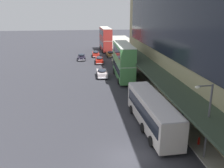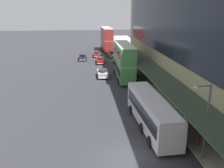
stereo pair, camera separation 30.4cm
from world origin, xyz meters
TOP-DOWN VIEW (x-y plane):
  - ground at (0.00, 0.00)m, footprint 240.00×240.00m
  - transit_bus_kerbside_front at (3.60, 5.17)m, footprint 3.00×11.53m
  - transit_bus_kerbside_rear at (3.65, 52.59)m, footprint 2.91×9.57m
  - transit_bus_kerbside_far at (3.83, 23.99)m, footprint 2.96×10.49m
  - sedan_second_mid at (0.20, 25.43)m, footprint 1.93×4.29m
  - sedan_lead_near at (-3.29, 41.20)m, footprint 1.91×4.38m
  - sedan_oncoming_front at (0.35, 44.78)m, footprint 1.95×4.40m
  - sedan_second_near at (0.65, 37.22)m, footprint 1.97×5.02m
  - sedan_far_back at (3.99, 44.11)m, footprint 2.01×4.56m
  - vw_van at (4.38, 35.06)m, footprint 2.01×4.60m
  - pedestrian_at_kerb at (7.52, 6.44)m, footprint 0.39×0.57m
  - street_lamp at (6.19, -0.87)m, footprint 1.50×0.28m
  - fire_hydrant at (6.88, 1.14)m, footprint 0.20×0.40m

SIDE VIEW (x-z plane):
  - ground at x=0.00m, z-range 0.00..0.00m
  - fire_hydrant at x=6.88m, z-range 0.14..0.84m
  - sedan_oncoming_front at x=0.35m, z-range -0.01..1.51m
  - sedan_far_back at x=3.99m, z-range -0.01..1.51m
  - sedan_lead_near at x=-3.29m, z-range -0.01..1.51m
  - sedan_second_near at x=0.65m, z-range 0.00..1.52m
  - sedan_second_mid at x=0.20m, z-range -0.01..1.58m
  - vw_van at x=4.38m, z-range 0.12..2.08m
  - pedestrian_at_kerb at x=7.52m, z-range 0.25..2.11m
  - transit_bus_kerbside_front at x=3.60m, z-range 0.24..3.57m
  - transit_bus_kerbside_far at x=3.83m, z-range 0.24..6.33m
  - transit_bus_kerbside_rear at x=3.65m, z-range 0.25..6.79m
  - street_lamp at x=6.19m, z-range 0.71..7.09m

